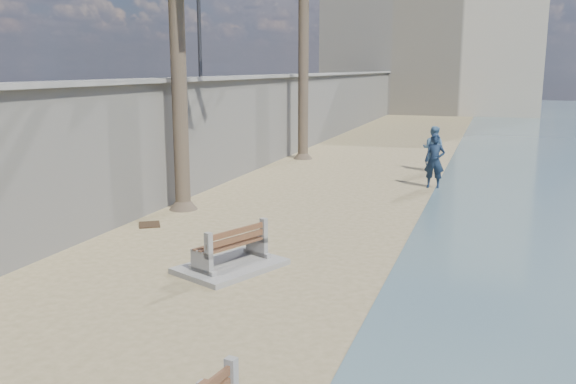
# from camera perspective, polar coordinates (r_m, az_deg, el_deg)

# --- Properties ---
(seawall) EXTENTS (0.45, 70.00, 3.50)m
(seawall) POSITION_cam_1_polar(r_m,az_deg,el_deg) (27.08, -0.53, 7.02)
(seawall) COLOR gray
(seawall) RESTS_ON ground_plane
(wall_cap) EXTENTS (0.80, 70.00, 0.12)m
(wall_cap) POSITION_cam_1_polar(r_m,az_deg,el_deg) (26.99, -0.54, 10.83)
(wall_cap) COLOR gray
(wall_cap) RESTS_ON seawall
(end_building) EXTENTS (18.00, 12.00, 14.00)m
(end_building) POSITION_cam_1_polar(r_m,az_deg,el_deg) (57.84, 13.54, 14.33)
(end_building) COLOR #B7AA93
(end_building) RESTS_ON ground_plane
(bench_far) EXTENTS (2.05, 2.38, 0.84)m
(bench_far) POSITION_cam_1_polar(r_m,az_deg,el_deg) (12.05, -5.39, -5.52)
(bench_far) COLOR gray
(bench_far) RESTS_ON ground_plane
(person_a) EXTENTS (0.76, 0.53, 2.06)m
(person_a) POSITION_cam_1_polar(r_m,az_deg,el_deg) (20.51, 13.58, 3.20)
(person_a) COLOR #132136
(person_a) RESTS_ON ground_plane
(person_b) EXTENTS (1.06, 0.90, 1.92)m
(person_b) POSITION_cam_1_polar(r_m,az_deg,el_deg) (23.86, 13.44, 4.18)
(person_b) COLOR #466B92
(person_b) RESTS_ON ground_plane
(debris_c) EXTENTS (0.77, 0.81, 0.03)m
(debris_c) POSITION_cam_1_polar(r_m,az_deg,el_deg) (15.75, -12.83, -2.99)
(debris_c) COLOR #382616
(debris_c) RESTS_ON ground_plane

